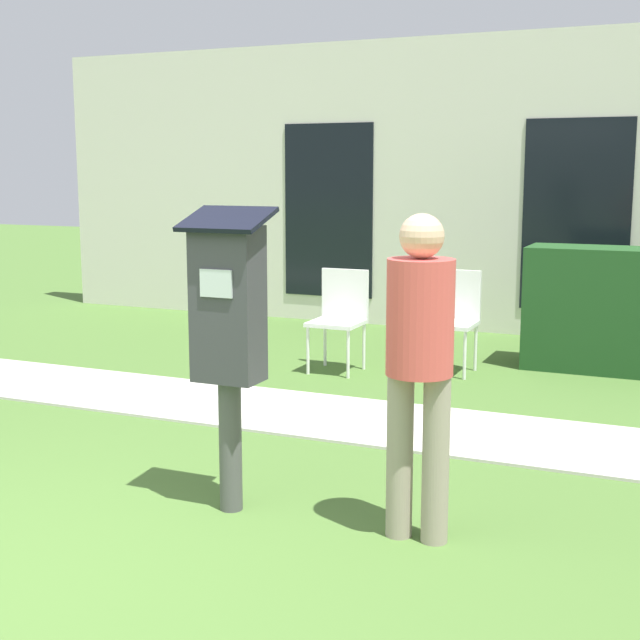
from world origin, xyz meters
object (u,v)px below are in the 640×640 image
(parking_meter, at_px, (228,320))
(person_standing, at_px, (420,352))
(outdoor_chair_left, at_px, (340,312))
(outdoor_chair_middle, at_px, (453,312))

(parking_meter, xyz_separation_m, person_standing, (1.01, 0.03, -0.09))
(outdoor_chair_left, bearing_deg, person_standing, -63.52)
(parking_meter, relative_size, outdoor_chair_left, 1.77)
(outdoor_chair_left, bearing_deg, parking_meter, -79.01)
(parking_meter, distance_m, outdoor_chair_left, 3.43)
(parking_meter, relative_size, outdoor_chair_middle, 1.77)
(parking_meter, bearing_deg, person_standing, 1.71)
(outdoor_chair_left, relative_size, outdoor_chair_middle, 1.00)
(person_standing, bearing_deg, parking_meter, 177.38)
(parking_meter, height_order, outdoor_chair_left, parking_meter)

